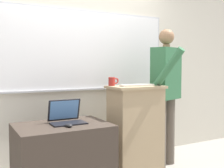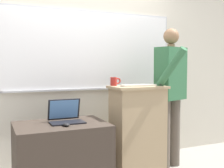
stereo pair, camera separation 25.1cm
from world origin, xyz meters
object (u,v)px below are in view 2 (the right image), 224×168
laptop (65,115)px  person_presenter (171,88)px  lectern_podium (137,131)px  wireless_keyboard (139,85)px  side_desk (61,158)px  computer_mouse_by_keyboard (160,84)px  coffee_mug (114,81)px  computer_mouse_by_laptop (66,124)px

laptop → person_presenter: bearing=4.2°
lectern_podium → wireless_keyboard: size_ratio=2.57×
side_desk → person_presenter: 1.57m
computer_mouse_by_keyboard → coffee_mug: size_ratio=0.78×
computer_mouse_by_laptop → computer_mouse_by_keyboard: 1.21m
lectern_podium → person_presenter: bearing=8.3°
lectern_podium → computer_mouse_by_keyboard: 0.60m
coffee_mug → person_presenter: bearing=-4.6°
person_presenter → computer_mouse_by_laptop: person_presenter is taller
computer_mouse_by_laptop → person_presenter: bearing=12.1°
person_presenter → laptop: person_presenter is taller
lectern_podium → computer_mouse_by_laptop: 0.94m
side_desk → laptop: bearing=44.1°
side_desk → computer_mouse_by_keyboard: bearing=1.0°
lectern_podium → wireless_keyboard: (-0.02, -0.05, 0.53)m
person_presenter → coffee_mug: size_ratio=13.57×
computer_mouse_by_laptop → wireless_keyboard: bearing=11.3°
lectern_podium → person_presenter: 0.70m
lectern_podium → laptop: bearing=-178.4°
lectern_podium → computer_mouse_by_laptop: lectern_podium is taller
computer_mouse_by_keyboard → laptop: bearing=178.0°
lectern_podium → person_presenter: size_ratio=0.60×
lectern_podium → side_desk: size_ratio=1.16×
computer_mouse_by_laptop → lectern_podium: bearing=14.2°
side_desk → coffee_mug: (0.67, 0.22, 0.74)m
computer_mouse_by_keyboard → coffee_mug: bearing=158.0°
wireless_keyboard → computer_mouse_by_laptop: size_ratio=4.07×
person_presenter → computer_mouse_by_laptop: bearing=172.8°
person_presenter → computer_mouse_by_laptop: 1.46m
person_presenter → computer_mouse_by_keyboard: bearing=-171.2°
wireless_keyboard → computer_mouse_by_keyboard: (0.27, -0.01, 0.01)m
side_desk → coffee_mug: size_ratio=7.05×
wireless_keyboard → laptop: bearing=178.2°
laptop → coffee_mug: bearing=14.5°
lectern_podium → side_desk: lectern_podium is taller
lectern_podium → computer_mouse_by_laptop: (-0.89, -0.23, 0.20)m
person_presenter → wireless_keyboard: size_ratio=4.25×
laptop → computer_mouse_by_laptop: laptop is taller
laptop → wireless_keyboard: (0.83, -0.03, 0.28)m
lectern_podium → wireless_keyboard: bearing=-107.1°
wireless_keyboard → computer_mouse_by_laptop: 0.96m
coffee_mug → lectern_podium: bearing=-29.9°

